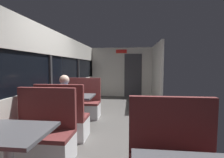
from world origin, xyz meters
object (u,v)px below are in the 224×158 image
Objects in this scene: bench_mid_window_facing_end at (63,122)px; bench_mid_window_facing_entry at (83,106)px; dining_table_near_window at (8,139)px; bench_near_window_facing_entry at (42,139)px; seated_passenger at (64,111)px; dining_table_mid_window at (74,100)px.

bench_mid_window_facing_end is 1.40m from bench_mid_window_facing_entry.
bench_mid_window_facing_end is at bearing 90.00° from dining_table_near_window.
bench_near_window_facing_entry is 1.00× the size of bench_mid_window_facing_end.
bench_mid_window_facing_entry is (0.00, 1.40, 0.00)m from bench_mid_window_facing_end.
bench_near_window_facing_entry is at bearing -90.00° from bench_mid_window_facing_end.
bench_near_window_facing_entry is at bearing -90.00° from bench_mid_window_facing_entry.
bench_mid_window_facing_end is at bearing -90.00° from seated_passenger.
dining_table_near_window is 2.90m from bench_mid_window_facing_entry.
dining_table_near_window is 1.52m from bench_mid_window_facing_end.
bench_mid_window_facing_entry is 0.87× the size of seated_passenger.
bench_mid_window_facing_entry is (0.00, 0.70, -0.31)m from dining_table_mid_window.
seated_passenger is at bearing 90.00° from dining_table_near_window.
bench_mid_window_facing_entry is 1.34m from seated_passenger.
dining_table_near_window is 0.82× the size of bench_near_window_facing_entry.
dining_table_mid_window is 0.77m from bench_mid_window_facing_end.
bench_mid_window_facing_end and bench_mid_window_facing_entry have the same top height.
dining_table_mid_window is at bearing 90.00° from dining_table_near_window.
dining_table_near_window is 0.77m from bench_near_window_facing_entry.
seated_passenger is (0.00, 1.56, -0.10)m from dining_table_near_window.
bench_mid_window_facing_end reaches higher than dining_table_near_window.
seated_passenger is at bearing -90.00° from bench_mid_window_facing_entry.
dining_table_near_window is 0.71× the size of seated_passenger.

